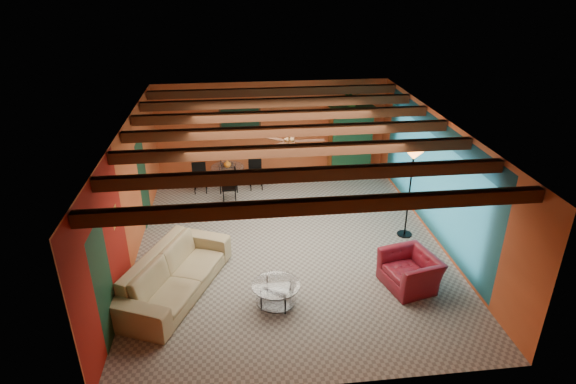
{
  "coord_description": "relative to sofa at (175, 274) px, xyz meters",
  "views": [
    {
      "loc": [
        -1.09,
        -8.99,
        5.52
      ],
      "look_at": [
        0.0,
        0.2,
        1.15
      ],
      "focal_mm": 29.83,
      "sensor_mm": 36.0,
      "label": 1
    }
  ],
  "objects": [
    {
      "name": "armchair",
      "position": [
        4.38,
        -0.33,
        -0.07
      ],
      "size": [
        1.11,
        1.2,
        0.66
      ],
      "primitive_type": "imported",
      "rotation": [
        0.0,
        0.0,
        -1.32
      ],
      "color": "maroon",
      "rests_on": "ground"
    },
    {
      "name": "coffee_table",
      "position": [
        1.81,
        -0.61,
        -0.18
      ],
      "size": [
        1.1,
        1.1,
        0.44
      ],
      "primitive_type": null,
      "rotation": [
        0.0,
        0.0,
        -0.33
      ],
      "color": "silver",
      "rests_on": "ground"
    },
    {
      "name": "sofa",
      "position": [
        0.0,
        0.0,
        0.0
      ],
      "size": [
        2.07,
        2.92,
        0.8
      ],
      "primitive_type": "imported",
      "rotation": [
        0.0,
        0.0,
        1.16
      ],
      "color": "tan",
      "rests_on": "ground"
    },
    {
      "name": "vase",
      "position": [
        0.99,
        4.42,
        0.64
      ],
      "size": [
        0.23,
        0.23,
        0.21
      ],
      "primitive_type": "imported",
      "rotation": [
        0.0,
        0.0,
        0.16
      ],
      "color": "orange",
      "rests_on": "dining_table"
    },
    {
      "name": "painting",
      "position": [
        1.4,
        5.43,
        1.25
      ],
      "size": [
        1.05,
        0.03,
        0.65
      ],
      "primitive_type": "cube",
      "color": "black",
      "rests_on": "wall_back"
    },
    {
      "name": "armoire",
      "position": [
        4.5,
        5.17,
        0.59
      ],
      "size": [
        1.17,
        0.66,
        1.98
      ],
      "primitive_type": "cube",
      "rotation": [
        0.0,
        0.0,
        0.1
      ],
      "color": "brown",
      "rests_on": "ground"
    },
    {
      "name": "potted_plant",
      "position": [
        4.5,
        5.17,
        1.84
      ],
      "size": [
        0.59,
        0.55,
        0.52
      ],
      "primitive_type": "imported",
      "rotation": [
        0.0,
        0.0,
        0.36
      ],
      "color": "#26661E",
      "rests_on": "armoire"
    },
    {
      "name": "room",
      "position": [
        2.3,
        1.58,
        1.96
      ],
      "size": [
        6.52,
        8.01,
        2.71
      ],
      "color": "gray",
      "rests_on": "ground"
    },
    {
      "name": "dining_table",
      "position": [
        0.99,
        4.42,
        0.07
      ],
      "size": [
        1.84,
        1.84,
        0.93
      ],
      "primitive_type": null,
      "rotation": [
        0.0,
        0.0,
        0.03
      ],
      "color": "silver",
      "rests_on": "ground"
    },
    {
      "name": "ceiling_fan",
      "position": [
        2.3,
        1.47,
        1.96
      ],
      "size": [
        1.5,
        1.5,
        0.44
      ],
      "primitive_type": null,
      "color": "#472614",
      "rests_on": "ceiling"
    },
    {
      "name": "floor_lamp",
      "position": [
        4.95,
        1.52,
        0.64
      ],
      "size": [
        0.53,
        0.53,
        2.07
      ],
      "primitive_type": null,
      "rotation": [
        0.0,
        0.0,
        0.31
      ],
      "color": "black",
      "rests_on": "ground"
    }
  ]
}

